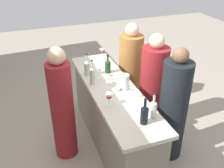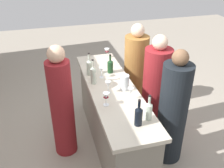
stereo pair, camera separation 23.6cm
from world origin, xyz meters
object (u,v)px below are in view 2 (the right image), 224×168
person_center_guest (136,71)px  wine_bottle_second_right_olive_green (110,66)px  wine_bottle_center_clear_pale (93,74)px  wine_glass_far_left (108,85)px  wine_bottle_second_left_clear_pale (149,110)px  wine_glass_near_right (101,70)px  wine_bottle_leftmost_near_black (139,115)px  wine_glass_near_left (107,51)px  water_pitcher (125,83)px  wine_glass_far_center (106,97)px  person_left_guest (156,89)px  wine_bottle_rightmost_clear_pale (89,67)px  person_server_behind (62,106)px  person_right_guest (173,113)px  wine_glass_near_center (131,91)px

person_center_guest → wine_bottle_second_right_olive_green: bearing=32.7°
wine_bottle_center_clear_pale → wine_glass_far_left: size_ratio=2.11×
wine_bottle_second_left_clear_pale → wine_glass_near_right: size_ratio=1.93×
wine_bottle_leftmost_near_black → wine_glass_near_left: (1.75, -0.12, -0.01)m
water_pitcher → person_center_guest: 1.15m
wine_glass_far_center → person_left_guest: (0.55, -0.88, -0.36)m
wine_bottle_second_left_clear_pale → person_left_guest: 1.12m
wine_bottle_second_left_clear_pale → wine_glass_far_left: wine_bottle_second_left_clear_pale is taller
wine_bottle_rightmost_clear_pale → wine_glass_near_left: (0.52, -0.39, -0.02)m
wine_glass_far_center → person_left_guest: bearing=-57.9°
water_pitcher → person_center_guest: size_ratio=0.14×
wine_bottle_leftmost_near_black → person_server_behind: person_server_behind is taller
wine_bottle_second_left_clear_pale → wine_glass_near_left: wine_bottle_second_left_clear_pale is taller
wine_bottle_leftmost_near_black → person_right_guest: bearing=-59.0°
wine_bottle_second_left_clear_pale → person_left_guest: (0.92, -0.52, -0.35)m
wine_bottle_second_left_clear_pale → wine_glass_near_left: size_ratio=1.92×
wine_bottle_center_clear_pale → wine_glass_far_left: 0.31m
wine_glass_near_center → person_server_behind: bearing=65.6°
person_left_guest → water_pitcher: bearing=31.8°
wine_bottle_second_left_clear_pale → person_right_guest: person_right_guest is taller
wine_bottle_rightmost_clear_pale → wine_glass_far_left: bearing=-166.9°
wine_glass_near_center → wine_bottle_center_clear_pale: bearing=34.8°
wine_glass_near_right → person_server_behind: (-0.27, 0.59, -0.31)m
wine_glass_near_right → person_left_guest: size_ratio=0.10×
person_center_guest → wine_glass_near_center: bearing=61.0°
wine_bottle_second_left_clear_pale → person_left_guest: size_ratio=0.19×
wine_bottle_center_clear_pale → wine_glass_near_left: 0.87m
wine_bottle_second_right_olive_green → wine_glass_far_center: size_ratio=1.70×
wine_glass_far_center → wine_glass_near_right: bearing=-8.9°
person_right_guest → wine_glass_far_center: bearing=9.8°
wine_bottle_second_right_olive_green → person_left_guest: person_left_guest is taller
wine_bottle_center_clear_pale → wine_glass_near_left: wine_bottle_center_clear_pale is taller
wine_glass_far_center → water_pitcher: water_pitcher is taller
wine_glass_near_left → wine_glass_near_center: (-1.28, 0.04, 0.00)m
water_pitcher → person_center_guest: bearing=-28.2°
wine_bottle_center_clear_pale → person_left_guest: (0.01, -0.92, -0.37)m
wine_bottle_leftmost_near_black → wine_glass_near_left: size_ratio=1.98×
wine_glass_far_left → person_center_guest: 1.28m
wine_glass_near_left → person_left_guest: bearing=-145.1°
wine_bottle_rightmost_clear_pale → person_right_guest: (-0.87, -0.87, -0.34)m
wine_bottle_leftmost_near_black → wine_bottle_second_right_olive_green: 1.22m
wine_bottle_second_left_clear_pale → wine_glass_far_center: size_ratio=1.81×
wine_bottle_second_left_clear_pale → wine_bottle_center_clear_pale: bearing=23.6°
wine_glass_near_center → wine_glass_near_left: bearing=-1.7°
person_left_guest → person_center_guest: 0.69m
wine_glass_near_left → person_right_guest: 1.51m
wine_bottle_second_left_clear_pale → person_center_guest: bearing=-15.9°
wine_bottle_leftmost_near_black → wine_glass_near_left: bearing=-3.9°
water_pitcher → person_left_guest: size_ratio=0.13×
wine_bottle_leftmost_near_black → wine_glass_far_left: bearing=11.4°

